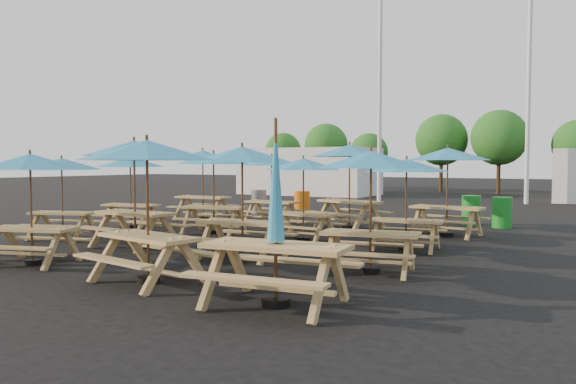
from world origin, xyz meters
The scene contains 28 objects.
ground centered at (0.00, 0.00, 0.00)m, with size 120.00×120.00×0.00m, color black.
picnic_unit_1 centered at (-4.05, -2.83, 1.79)m, with size 2.43×2.43×2.06m.
picnic_unit_2 centered at (-4.32, -0.25, 1.84)m, with size 2.28×2.28×2.12m.
picnic_unit_3 centered at (-4.02, 2.75, 2.05)m, with size 2.34×2.34×2.36m.
picnic_unit_4 centered at (-1.58, -5.47, 1.84)m, with size 2.47×2.47×2.11m.
picnic_unit_5 centered at (-1.45, -2.94, 2.12)m, with size 2.41×2.41×2.44m.
picnic_unit_6 centered at (-1.46, -0.01, 1.92)m, with size 2.48×2.48×2.21m.
picnic_unit_7 centered at (-1.33, 2.78, 1.88)m, with size 2.11×2.11×2.16m.
picnic_unit_8 centered at (1.48, -5.57, 2.00)m, with size 2.49×2.49×2.31m.
picnic_unit_9 centered at (1.49, -2.93, 1.97)m, with size 2.31×2.31×2.27m.
picnic_unit_10 centered at (1.35, -0.08, 1.79)m, with size 2.04×2.04×2.06m.
picnic_unit_11 centered at (1.30, 2.83, 2.15)m, with size 2.94×2.94×2.47m.
picnic_unit_12 centered at (4.00, -5.80, 1.03)m, with size 2.15×1.93×2.52m.
picnic_unit_13 centered at (4.26, -3.03, 1.87)m, with size 2.33×2.33×2.15m.
picnic_unit_14 centered at (4.00, -0.24, 1.76)m, with size 2.09×2.09×2.03m.
picnic_unit_15 centered at (4.19, 2.57, 2.03)m, with size 2.36×2.36×2.34m.
waste_bin_0 centered at (-3.58, 5.52, 0.46)m, with size 0.57×0.57×0.91m, color gray.
waste_bin_1 centered at (-1.71, 5.49, 0.46)m, with size 0.57×0.57×0.91m, color orange.
waste_bin_2 centered at (4.16, 5.68, 0.46)m, with size 0.57×0.57×0.91m, color #178021.
waste_bin_3 centered at (5.13, 5.28, 0.46)m, with size 0.57×0.57×0.91m, color #178021.
mast_0 centered at (-2.00, 14.00, 6.00)m, with size 0.20×0.20×12.00m, color silver.
mast_1 centered at (4.50, 16.00, 6.00)m, with size 0.20×0.20×12.00m, color silver.
event_tent_0 centered at (-8.00, 18.00, 1.40)m, with size 8.00×4.00×2.80m, color silver.
tree_0 centered at (-14.07, 25.25, 2.83)m, with size 2.80×2.80×4.24m.
tree_1 centered at (-9.74, 23.90, 3.15)m, with size 3.11×3.11×4.72m.
tree_2 centered at (-6.39, 23.65, 2.62)m, with size 2.59×2.59×3.93m.
tree_3 centered at (-1.75, 24.72, 3.41)m, with size 3.36×3.36×5.09m.
tree_4 centered at (1.90, 24.26, 3.46)m, with size 3.41×3.41×5.17m.
Camera 1 is at (7.86, -12.18, 1.93)m, focal length 35.00 mm.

